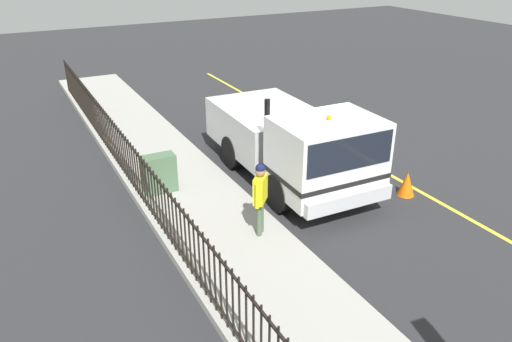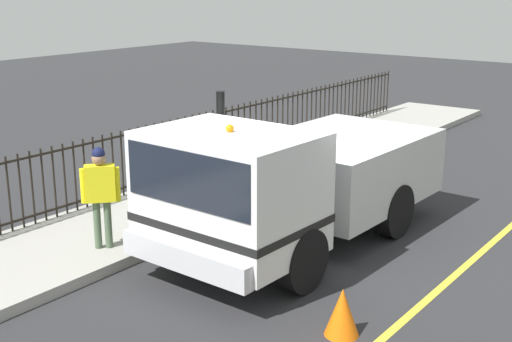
{
  "view_description": "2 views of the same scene",
  "coord_description": "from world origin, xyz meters",
  "px_view_note": "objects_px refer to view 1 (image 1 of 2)",
  "views": [
    {
      "loc": [
        6.95,
        10.66,
        6.03
      ],
      "look_at": [
        1.96,
        1.22,
        1.04
      ],
      "focal_mm": 34.77,
      "sensor_mm": 36.0,
      "label": 1
    },
    {
      "loc": [
        -5.71,
        9.32,
        4.35
      ],
      "look_at": [
        0.98,
        0.42,
        1.26
      ],
      "focal_mm": 48.16,
      "sensor_mm": 36.0,
      "label": 2
    }
  ],
  "objects_px": {
    "work_truck": "(296,141)",
    "utility_cabinet": "(160,174)",
    "traffic_cone": "(407,184)",
    "worker_standing": "(260,192)"
  },
  "relations": [
    {
      "from": "work_truck",
      "to": "worker_standing",
      "type": "distance_m",
      "value": 2.99
    },
    {
      "from": "utility_cabinet",
      "to": "traffic_cone",
      "type": "bearing_deg",
      "value": 153.27
    },
    {
      "from": "utility_cabinet",
      "to": "traffic_cone",
      "type": "xyz_separation_m",
      "value": [
        -5.66,
        2.85,
        -0.35
      ]
    },
    {
      "from": "work_truck",
      "to": "traffic_cone",
      "type": "bearing_deg",
      "value": 140.09
    },
    {
      "from": "worker_standing",
      "to": "traffic_cone",
      "type": "bearing_deg",
      "value": -45.99
    },
    {
      "from": "utility_cabinet",
      "to": "traffic_cone",
      "type": "relative_size",
      "value": 1.55
    },
    {
      "from": "work_truck",
      "to": "utility_cabinet",
      "type": "bearing_deg",
      "value": -13.17
    },
    {
      "from": "utility_cabinet",
      "to": "worker_standing",
      "type": "bearing_deg",
      "value": 113.57
    },
    {
      "from": "work_truck",
      "to": "worker_standing",
      "type": "bearing_deg",
      "value": 44.91
    },
    {
      "from": "work_truck",
      "to": "utility_cabinet",
      "type": "height_order",
      "value": "work_truck"
    }
  ]
}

